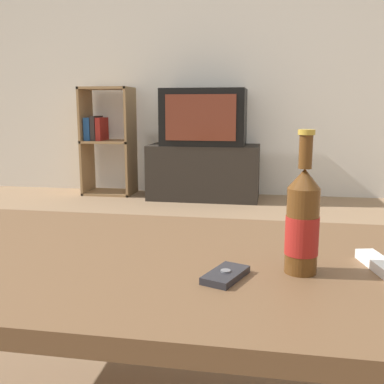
# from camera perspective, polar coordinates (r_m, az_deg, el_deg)

# --- Properties ---
(back_wall) EXTENTS (8.00, 0.05, 2.60)m
(back_wall) POSITION_cam_1_polar(r_m,az_deg,el_deg) (4.01, 5.98, 18.45)
(back_wall) COLOR silver
(back_wall) RESTS_ON ground_plane
(coffee_table) EXTENTS (1.30, 0.73, 0.43)m
(coffee_table) POSITION_cam_1_polar(r_m,az_deg,el_deg) (1.05, -6.83, -10.71)
(coffee_table) COLOR brown
(coffee_table) RESTS_ON ground_plane
(tv_stand) EXTENTS (0.91, 0.42, 0.45)m
(tv_stand) POSITION_cam_1_polar(r_m,az_deg,el_deg) (3.75, 1.54, 2.57)
(tv_stand) COLOR #28231E
(tv_stand) RESTS_ON ground_plane
(television) EXTENTS (0.67, 0.42, 0.45)m
(television) POSITION_cam_1_polar(r_m,az_deg,el_deg) (3.71, 1.56, 9.49)
(television) COLOR black
(television) RESTS_ON tv_stand
(bookshelf) EXTENTS (0.43, 0.30, 0.93)m
(bookshelf) POSITION_cam_1_polar(r_m,az_deg,el_deg) (4.01, -10.92, 6.70)
(bookshelf) COLOR #99754C
(bookshelf) RESTS_ON ground_plane
(beer_bottle) EXTENTS (0.07, 0.07, 0.29)m
(beer_bottle) POSITION_cam_1_polar(r_m,az_deg,el_deg) (0.91, 13.85, -3.73)
(beer_bottle) COLOR #563314
(beer_bottle) RESTS_ON coffee_table
(cell_phone) EXTENTS (0.09, 0.12, 0.02)m
(cell_phone) POSITION_cam_1_polar(r_m,az_deg,el_deg) (0.89, 4.29, -10.46)
(cell_phone) COLOR #232328
(cell_phone) RESTS_ON coffee_table
(remote_control) EXTENTS (0.07, 0.16, 0.02)m
(remote_control) POSITION_cam_1_polar(r_m,az_deg,el_deg) (1.00, 22.82, -8.56)
(remote_control) COLOR white
(remote_control) RESTS_ON coffee_table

